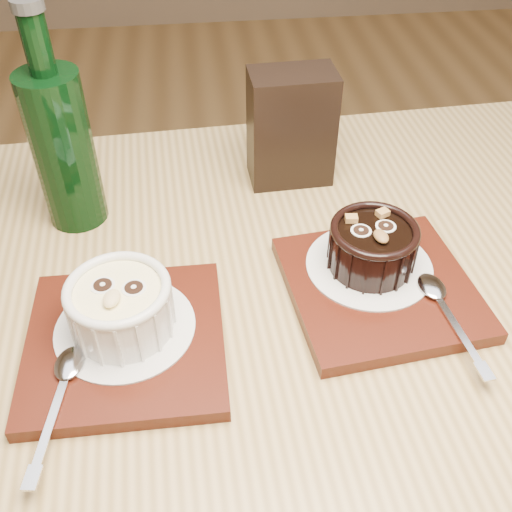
{
  "coord_description": "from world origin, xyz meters",
  "views": [
    {
      "loc": [
        -0.29,
        -0.63,
        1.19
      ],
      "look_at": [
        -0.24,
        -0.22,
        0.81
      ],
      "focal_mm": 42.0,
      "sensor_mm": 36.0,
      "label": 1
    }
  ],
  "objects_px": {
    "ramekin_white": "(120,305)",
    "ramekin_dark": "(373,245)",
    "tray_left": "(126,342)",
    "tray_right": "(379,288)",
    "green_bottle": "(62,145)",
    "condiment_stand": "(291,128)",
    "table": "(269,395)"
  },
  "relations": [
    {
      "from": "tray_right",
      "to": "ramekin_dark",
      "type": "bearing_deg",
      "value": 102.38
    },
    {
      "from": "ramekin_dark",
      "to": "table",
      "type": "bearing_deg",
      "value": -155.91
    },
    {
      "from": "tray_left",
      "to": "green_bottle",
      "type": "height_order",
      "value": "green_bottle"
    },
    {
      "from": "condiment_stand",
      "to": "green_bottle",
      "type": "height_order",
      "value": "green_bottle"
    },
    {
      "from": "ramekin_white",
      "to": "ramekin_dark",
      "type": "relative_size",
      "value": 1.07
    },
    {
      "from": "tray_left",
      "to": "ramekin_dark",
      "type": "distance_m",
      "value": 0.26
    },
    {
      "from": "tray_left",
      "to": "tray_right",
      "type": "height_order",
      "value": "same"
    },
    {
      "from": "tray_left",
      "to": "tray_right",
      "type": "bearing_deg",
      "value": 9.42
    },
    {
      "from": "table",
      "to": "tray_right",
      "type": "distance_m",
      "value": 0.16
    },
    {
      "from": "ramekin_white",
      "to": "ramekin_dark",
      "type": "bearing_deg",
      "value": 25.9
    },
    {
      "from": "ramekin_white",
      "to": "table",
      "type": "bearing_deg",
      "value": 6.12
    },
    {
      "from": "ramekin_dark",
      "to": "condiment_stand",
      "type": "relative_size",
      "value": 0.63
    },
    {
      "from": "table",
      "to": "green_bottle",
      "type": "bearing_deg",
      "value": 132.86
    },
    {
      "from": "tray_left",
      "to": "green_bottle",
      "type": "xyz_separation_m",
      "value": [
        -0.06,
        0.21,
        0.09
      ]
    },
    {
      "from": "tray_left",
      "to": "tray_right",
      "type": "distance_m",
      "value": 0.26
    },
    {
      "from": "table",
      "to": "tray_right",
      "type": "height_order",
      "value": "tray_right"
    },
    {
      "from": "tray_right",
      "to": "ramekin_dark",
      "type": "distance_m",
      "value": 0.04
    },
    {
      "from": "table",
      "to": "green_bottle",
      "type": "height_order",
      "value": "green_bottle"
    },
    {
      "from": "ramekin_white",
      "to": "condiment_stand",
      "type": "relative_size",
      "value": 0.68
    },
    {
      "from": "tray_right",
      "to": "condiment_stand",
      "type": "distance_m",
      "value": 0.23
    },
    {
      "from": "ramekin_white",
      "to": "green_bottle",
      "type": "bearing_deg",
      "value": 121.1
    },
    {
      "from": "tray_right",
      "to": "green_bottle",
      "type": "relative_size",
      "value": 0.72
    },
    {
      "from": "tray_left",
      "to": "ramekin_white",
      "type": "distance_m",
      "value": 0.04
    },
    {
      "from": "tray_left",
      "to": "ramekin_white",
      "type": "height_order",
      "value": "ramekin_white"
    },
    {
      "from": "table",
      "to": "ramekin_dark",
      "type": "xyz_separation_m",
      "value": [
        0.11,
        0.07,
        0.14
      ]
    },
    {
      "from": "condiment_stand",
      "to": "green_bottle",
      "type": "xyz_separation_m",
      "value": [
        -0.26,
        -0.05,
        0.03
      ]
    },
    {
      "from": "tray_left",
      "to": "ramekin_white",
      "type": "bearing_deg",
      "value": 88.84
    },
    {
      "from": "tray_right",
      "to": "ramekin_white",
      "type": "bearing_deg",
      "value": -173.0
    },
    {
      "from": "condiment_stand",
      "to": "ramekin_white",
      "type": "bearing_deg",
      "value": -128.08
    },
    {
      "from": "table",
      "to": "tray_right",
      "type": "bearing_deg",
      "value": 21.89
    },
    {
      "from": "tray_left",
      "to": "condiment_stand",
      "type": "distance_m",
      "value": 0.33
    },
    {
      "from": "ramekin_white",
      "to": "ramekin_dark",
      "type": "xyz_separation_m",
      "value": [
        0.25,
        0.06,
        -0.0
      ]
    }
  ]
}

